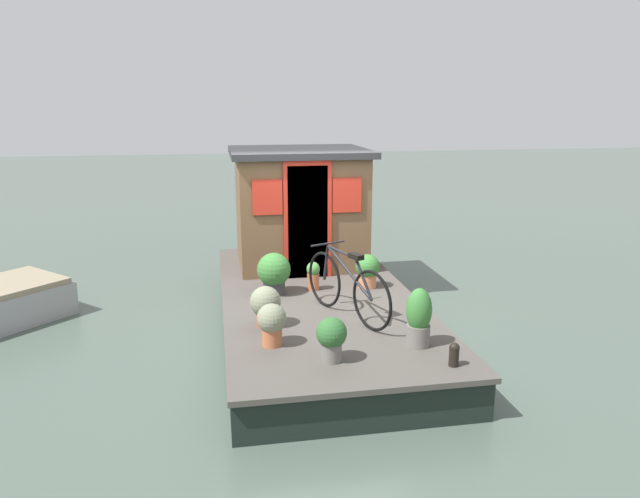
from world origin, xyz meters
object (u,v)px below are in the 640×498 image
object	(u,v)px
houseboat_cabin	(299,206)
potted_plant_succulent	(313,275)
potted_plant_basil	(272,322)
mooring_bollard	(454,353)
potted_plant_mint	(332,337)
potted_plant_ivy	(265,304)
potted_plant_rosemary	(419,318)
potted_plant_sage	(367,270)
bicycle	(347,286)
potted_plant_fern	(274,272)

from	to	relation	value
houseboat_cabin	potted_plant_succulent	bearing A→B (deg)	179.14
potted_plant_basil	mooring_bollard	size ratio (longest dim) A/B	1.90
potted_plant_mint	mooring_bollard	distance (m)	1.25
potted_plant_ivy	potted_plant_basil	bearing A→B (deg)	-178.32
potted_plant_ivy	potted_plant_mint	xyz separation A→B (m)	(-1.10, -0.58, -0.01)
houseboat_cabin	potted_plant_rosemary	size ratio (longest dim) A/B	3.33
houseboat_cabin	mooring_bollard	bearing A→B (deg)	-167.15
potted_plant_succulent	mooring_bollard	bearing A→B (deg)	-160.02
houseboat_cabin	potted_plant_mint	xyz separation A→B (m)	(-3.89, 0.23, -0.68)
potted_plant_rosemary	potted_plant_basil	size ratio (longest dim) A/B	1.38
houseboat_cabin	potted_plant_sage	bearing A→B (deg)	-153.52
bicycle	potted_plant_rosemary	world-z (taller)	bicycle
potted_plant_basil	potted_plant_succulent	bearing A→B (deg)	-22.52
potted_plant_sage	potted_plant_basil	xyz separation A→B (m)	(-1.84, 1.56, 0.00)
potted_plant_rosemary	mooring_bollard	xyz separation A→B (m)	(-0.56, -0.18, -0.19)
potted_plant_succulent	potted_plant_ivy	bearing A→B (deg)	148.32
potted_plant_basil	potted_plant_sage	bearing A→B (deg)	-40.29
potted_plant_succulent	mooring_bollard	size ratio (longest dim) A/B	1.63
potted_plant_mint	mooring_bollard	size ratio (longest dim) A/B	1.88
potted_plant_ivy	mooring_bollard	world-z (taller)	potted_plant_ivy
potted_plant_sage	potted_plant_mint	xyz separation A→B (m)	(-2.35, 1.00, 0.00)
potted_plant_succulent	potted_plant_basil	xyz separation A→B (m)	(-1.86, 0.77, 0.05)
potted_plant_sage	potted_plant_succulent	size ratio (longest dim) A/B	1.19
potted_plant_mint	potted_plant_sage	bearing A→B (deg)	-22.95
potted_plant_sage	potted_plant_ivy	world-z (taller)	potted_plant_ivy
potted_plant_ivy	potted_plant_basil	world-z (taller)	potted_plant_ivy
potted_plant_sage	potted_plant_fern	world-z (taller)	potted_plant_fern
mooring_bollard	potted_plant_basil	bearing A→B (deg)	64.22
potted_plant_ivy	potted_plant_rosemary	bearing A→B (deg)	-118.80
potted_plant_rosemary	potted_plant_succulent	world-z (taller)	potted_plant_rosemary
potted_plant_sage	mooring_bollard	size ratio (longest dim) A/B	1.95
potted_plant_sage	potted_plant_succulent	xyz separation A→B (m)	(0.02, 0.79, -0.05)
potted_plant_sage	potted_plant_fern	size ratio (longest dim) A/B	0.83
bicycle	mooring_bollard	size ratio (longest dim) A/B	6.41
bicycle	potted_plant_rosemary	bearing A→B (deg)	-149.88
bicycle	potted_plant_sage	xyz separation A→B (m)	(1.14, -0.56, -0.14)
bicycle	potted_plant_succulent	bearing A→B (deg)	10.96
potted_plant_succulent	potted_plant_basil	distance (m)	2.01
potted_plant_mint	potted_plant_ivy	bearing A→B (deg)	27.85
bicycle	potted_plant_succulent	xyz separation A→B (m)	(1.16, 0.22, -0.18)
potted_plant_rosemary	potted_plant_sage	bearing A→B (deg)	0.38
houseboat_cabin	potted_plant_succulent	xyz separation A→B (m)	(-1.51, 0.02, -0.74)
potted_plant_fern	potted_plant_sage	bearing A→B (deg)	-87.30
potted_plant_basil	bicycle	bearing A→B (deg)	-54.77
houseboat_cabin	bicycle	world-z (taller)	houseboat_cabin
potted_plant_basil	potted_plant_rosemary	bearing A→B (deg)	-100.49
bicycle	potted_plant_mint	bearing A→B (deg)	160.41
houseboat_cabin	potted_plant_ivy	size ratio (longest dim) A/B	4.45
houseboat_cabin	potted_plant_succulent	world-z (taller)	houseboat_cabin
bicycle	potted_plant_succulent	size ratio (longest dim) A/B	3.92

